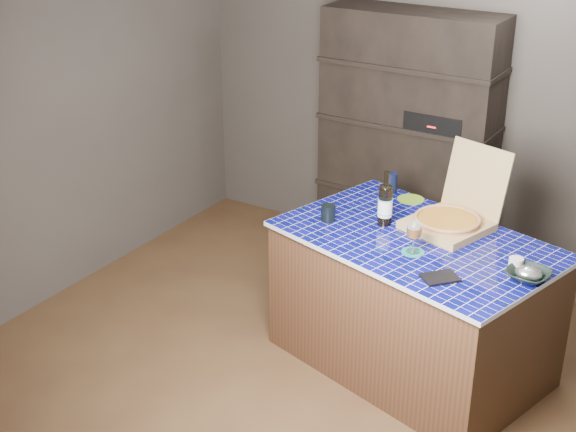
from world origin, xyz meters
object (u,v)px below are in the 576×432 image
Objects in this scene: kitchen_island at (413,303)px; mead_bottle at (385,204)px; bowl at (528,275)px; dvd_case at (440,278)px; pizza_box at (450,218)px; wine_glass at (414,230)px.

mead_bottle is at bearing 177.97° from kitchen_island.
bowl is at bearing 2.89° from kitchen_island.
pizza_box is at bearing 147.94° from dvd_case.
bowl is at bearing -16.51° from pizza_box.
wine_glass is (0.05, -0.17, 0.53)m from kitchen_island.
mead_bottle is (-0.24, 0.07, 0.53)m from kitchen_island.
mead_bottle is at bearing 139.53° from wine_glass.
kitchen_island is 2.88× the size of pizza_box.
wine_glass is at bearing -177.38° from bowl.
pizza_box is 3.33× the size of dvd_case.
pizza_box reaches higher than mead_bottle.
bowl is (0.65, -0.14, 0.43)m from kitchen_island.
dvd_case is 0.84× the size of bowl.
pizza_box is 0.40m from wine_glass.
wine_glass is at bearing -80.83° from pizza_box.
dvd_case is at bearing -40.29° from mead_bottle.
pizza_box is 1.82× the size of mead_bottle.
bowl is (0.37, 0.22, 0.02)m from dvd_case.
pizza_box reaches higher than dvd_case.
pizza_box is 0.37m from mead_bottle.
bowl is (0.60, 0.03, -0.10)m from wine_glass.
pizza_box is at bearing 23.31° from mead_bottle.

